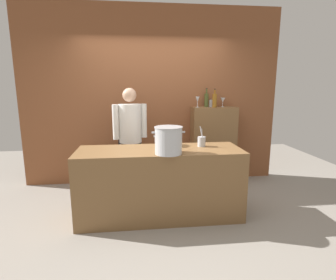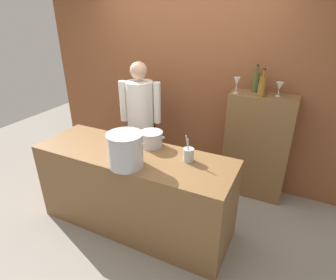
{
  "view_description": "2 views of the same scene",
  "coord_description": "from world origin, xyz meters",
  "px_view_note": "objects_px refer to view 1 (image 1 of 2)",
  "views": [
    {
      "loc": [
        -0.28,
        -3.29,
        1.69
      ],
      "look_at": [
        0.14,
        0.34,
        0.95
      ],
      "focal_mm": 28.73,
      "sensor_mm": 36.0,
      "label": 1
    },
    {
      "loc": [
        1.41,
        -2.05,
        2.22
      ],
      "look_at": [
        0.27,
        0.27,
        0.99
      ],
      "focal_mm": 29.57,
      "sensor_mm": 36.0,
      "label": 2
    }
  ],
  "objects_px": {
    "chef": "(130,134)",
    "stockpot_large": "(168,140)",
    "wine_glass_tall": "(197,100)",
    "spice_tin_silver": "(212,103)",
    "wine_bottle_amber": "(215,100)",
    "utensil_crock": "(202,141)",
    "wine_bottle_olive": "(206,100)",
    "stockpot_small": "(165,139)",
    "wine_glass_short": "(223,100)"
  },
  "relations": [
    {
      "from": "chef",
      "to": "stockpot_large",
      "type": "xyz_separation_m",
      "value": [
        0.47,
        -1.02,
        0.1
      ]
    },
    {
      "from": "wine_glass_tall",
      "to": "spice_tin_silver",
      "type": "height_order",
      "value": "wine_glass_tall"
    },
    {
      "from": "chef",
      "to": "wine_bottle_amber",
      "type": "height_order",
      "value": "chef"
    },
    {
      "from": "chef",
      "to": "stockpot_large",
      "type": "distance_m",
      "value": 1.13
    },
    {
      "from": "utensil_crock",
      "to": "wine_bottle_olive",
      "type": "relative_size",
      "value": 0.86
    },
    {
      "from": "utensil_crock",
      "to": "wine_bottle_amber",
      "type": "bearing_deg",
      "value": 65.63
    },
    {
      "from": "stockpot_small",
      "to": "wine_bottle_olive",
      "type": "distance_m",
      "value": 1.4
    },
    {
      "from": "wine_glass_tall",
      "to": "wine_glass_short",
      "type": "bearing_deg",
      "value": 9.14
    },
    {
      "from": "chef",
      "to": "wine_glass_tall",
      "type": "xyz_separation_m",
      "value": [
        1.11,
        0.32,
        0.5
      ]
    },
    {
      "from": "stockpot_small",
      "to": "spice_tin_silver",
      "type": "height_order",
      "value": "spice_tin_silver"
    },
    {
      "from": "stockpot_small",
      "to": "wine_glass_tall",
      "type": "distance_m",
      "value": 1.19
    },
    {
      "from": "wine_bottle_amber",
      "to": "spice_tin_silver",
      "type": "distance_m",
      "value": 0.12
    },
    {
      "from": "stockpot_large",
      "to": "wine_glass_short",
      "type": "height_order",
      "value": "wine_glass_short"
    },
    {
      "from": "stockpot_small",
      "to": "utensil_crock",
      "type": "height_order",
      "value": "utensil_crock"
    },
    {
      "from": "utensil_crock",
      "to": "wine_glass_short",
      "type": "relative_size",
      "value": 1.71
    },
    {
      "from": "wine_glass_short",
      "to": "spice_tin_silver",
      "type": "distance_m",
      "value": 0.19
    },
    {
      "from": "wine_bottle_olive",
      "to": "wine_glass_tall",
      "type": "xyz_separation_m",
      "value": [
        -0.19,
        -0.14,
        0.01
      ]
    },
    {
      "from": "stockpot_large",
      "to": "wine_glass_tall",
      "type": "distance_m",
      "value": 1.55
    },
    {
      "from": "chef",
      "to": "wine_glass_tall",
      "type": "relative_size",
      "value": 9.08
    },
    {
      "from": "chef",
      "to": "wine_glass_tall",
      "type": "height_order",
      "value": "chef"
    },
    {
      "from": "chef",
      "to": "wine_glass_short",
      "type": "height_order",
      "value": "chef"
    },
    {
      "from": "stockpot_large",
      "to": "wine_glass_short",
      "type": "xyz_separation_m",
      "value": [
        1.1,
        1.42,
        0.38
      ]
    },
    {
      "from": "stockpot_small",
      "to": "wine_glass_short",
      "type": "relative_size",
      "value": 1.92
    },
    {
      "from": "chef",
      "to": "wine_bottle_amber",
      "type": "bearing_deg",
      "value": 176.15
    },
    {
      "from": "wine_bottle_olive",
      "to": "spice_tin_silver",
      "type": "relative_size",
      "value": 2.62
    },
    {
      "from": "stockpot_small",
      "to": "spice_tin_silver",
      "type": "relative_size",
      "value": 2.52
    },
    {
      "from": "wine_glass_tall",
      "to": "spice_tin_silver",
      "type": "relative_size",
      "value": 1.51
    },
    {
      "from": "stockpot_small",
      "to": "wine_glass_short",
      "type": "bearing_deg",
      "value": 41.35
    },
    {
      "from": "utensil_crock",
      "to": "wine_bottle_olive",
      "type": "bearing_deg",
      "value": 72.98
    },
    {
      "from": "wine_bottle_amber",
      "to": "spice_tin_silver",
      "type": "relative_size",
      "value": 2.55
    },
    {
      "from": "chef",
      "to": "wine_bottle_olive",
      "type": "height_order",
      "value": "chef"
    },
    {
      "from": "wine_bottle_olive",
      "to": "spice_tin_silver",
      "type": "height_order",
      "value": "wine_bottle_olive"
    },
    {
      "from": "stockpot_small",
      "to": "wine_glass_short",
      "type": "height_order",
      "value": "wine_glass_short"
    },
    {
      "from": "spice_tin_silver",
      "to": "chef",
      "type": "bearing_deg",
      "value": -163.32
    },
    {
      "from": "chef",
      "to": "utensil_crock",
      "type": "relative_size",
      "value": 6.14
    },
    {
      "from": "chef",
      "to": "stockpot_small",
      "type": "distance_m",
      "value": 0.74
    },
    {
      "from": "utensil_crock",
      "to": "wine_glass_tall",
      "type": "distance_m",
      "value": 1.14
    },
    {
      "from": "stockpot_small",
      "to": "wine_bottle_amber",
      "type": "bearing_deg",
      "value": 43.37
    },
    {
      "from": "stockpot_large",
      "to": "wine_bottle_amber",
      "type": "bearing_deg",
      "value": 55.01
    },
    {
      "from": "wine_bottle_amber",
      "to": "wine_glass_short",
      "type": "distance_m",
      "value": 0.19
    },
    {
      "from": "stockpot_small",
      "to": "wine_bottle_olive",
      "type": "relative_size",
      "value": 0.96
    },
    {
      "from": "wine_bottle_amber",
      "to": "spice_tin_silver",
      "type": "xyz_separation_m",
      "value": [
        -0.02,
        0.11,
        -0.06
      ]
    },
    {
      "from": "stockpot_small",
      "to": "utensil_crock",
      "type": "bearing_deg",
      "value": -14.71
    },
    {
      "from": "chef",
      "to": "wine_bottle_olive",
      "type": "xyz_separation_m",
      "value": [
        1.3,
        0.46,
        0.49
      ]
    },
    {
      "from": "wine_bottle_olive",
      "to": "wine_glass_short",
      "type": "height_order",
      "value": "wine_bottle_olive"
    },
    {
      "from": "stockpot_small",
      "to": "wine_glass_short",
      "type": "xyz_separation_m",
      "value": [
        1.09,
        0.96,
        0.46
      ]
    },
    {
      "from": "stockpot_large",
      "to": "chef",
      "type": "bearing_deg",
      "value": 114.54
    },
    {
      "from": "wine_glass_short",
      "to": "wine_bottle_olive",
      "type": "bearing_deg",
      "value": 166.07
    },
    {
      "from": "utensil_crock",
      "to": "wine_glass_tall",
      "type": "xyz_separation_m",
      "value": [
        0.16,
        1.01,
        0.49
      ]
    },
    {
      "from": "utensil_crock",
      "to": "wine_glass_tall",
      "type": "height_order",
      "value": "wine_glass_tall"
    }
  ]
}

